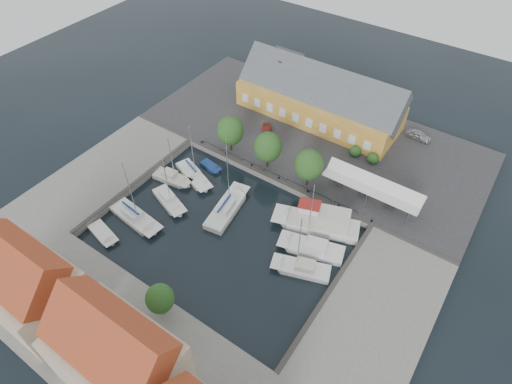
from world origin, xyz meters
TOP-DOWN VIEW (x-y plane):
  - ground at (0.00, 0.00)m, footprint 140.00×140.00m
  - north_quay at (0.00, 23.00)m, footprint 56.00×26.00m
  - west_quay at (-22.00, -2.00)m, footprint 12.00×24.00m
  - east_quay at (22.00, -2.00)m, footprint 12.00×24.00m
  - south_bank at (0.00, -21.00)m, footprint 56.00×14.00m
  - quay_edge_fittings at (0.02, 4.75)m, footprint 56.00×24.72m
  - warehouse at (-2.60, 28.36)m, footprint 28.56×14.00m
  - tent_canopy at (14.00, 14.50)m, footprint 14.00×4.00m
  - quay_trees at (-2.00, 12.00)m, footprint 18.20×4.20m
  - car_silver at (14.86, 31.94)m, footprint 4.33×2.14m
  - car_red at (-6.58, 18.56)m, footprint 3.04×4.11m
  - center_sailboat at (-2.14, 1.74)m, footprint 4.26×9.76m
  - trawler at (10.14, 6.55)m, footprint 12.43×7.16m
  - east_boat_a at (11.38, 2.61)m, footprint 9.17×5.12m
  - east_boat_b at (11.87, -0.94)m, footprint 7.88×4.78m
  - west_boat_a at (-10.60, 4.42)m, footprint 8.27×4.99m
  - west_boat_b at (-12.92, 2.03)m, footprint 6.62×2.93m
  - west_boat_c at (-10.04, -1.71)m, footprint 7.17×4.36m
  - west_boat_d at (-11.77, -6.81)m, footprint 9.12×3.57m
  - launch_sw at (-13.37, -11.28)m, footprint 5.52×3.02m
  - launch_nw at (-9.82, 7.61)m, footprint 4.02×2.19m
  - townhouses at (1.93, -23.24)m, footprint 36.30×8.50m

SIDE VIEW (x-z plane):
  - ground at x=0.00m, z-range 0.00..0.00m
  - launch_nw at x=-9.82m, z-range -0.35..0.53m
  - launch_sw at x=-13.37m, z-range -0.40..0.58m
  - west_boat_b at x=-12.92m, z-range -4.27..4.79m
  - east_boat_b at x=11.87m, z-range -4.97..5.49m
  - west_boat_c at x=-10.04m, z-range -4.52..5.04m
  - east_boat_a at x=11.38m, z-range -5.94..6.46m
  - west_boat_d at x=-11.77m, z-range -5.65..6.19m
  - west_boat_a at x=-10.60m, z-range -5.12..5.67m
  - center_sailboat at x=-2.14m, z-range -6.11..6.84m
  - north_quay at x=0.00m, z-range 0.00..1.00m
  - west_quay at x=-22.00m, z-range 0.00..1.00m
  - east_quay at x=22.00m, z-range 0.00..1.00m
  - south_bank at x=0.00m, z-range 0.00..1.00m
  - trawler at x=10.14m, z-range -1.48..3.52m
  - quay_edge_fittings at x=0.02m, z-range 0.86..1.26m
  - car_red at x=-6.58m, z-range 1.00..2.29m
  - car_silver at x=14.86m, z-range 1.00..2.42m
  - tent_canopy at x=14.00m, z-range 2.27..5.10m
  - warehouse at x=-2.60m, z-range -0.35..9.20m
  - quay_trees at x=-2.00m, z-range 1.73..8.03m
  - townhouses at x=1.93m, z-range -0.18..11.82m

